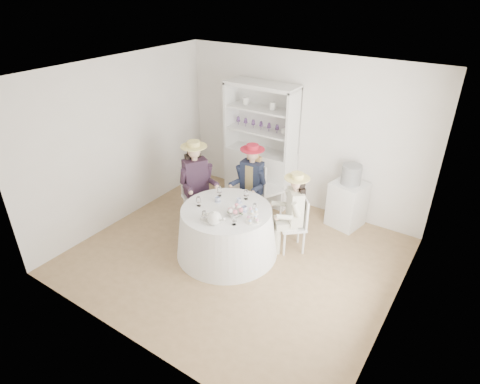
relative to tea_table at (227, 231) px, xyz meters
The scene contains 23 objects.
ground 0.41m from the tea_table, ahead, with size 4.50×4.50×0.00m, color olive.
ceiling 2.33m from the tea_table, ahead, with size 4.50×4.50×0.00m, color white.
wall_back 2.23m from the tea_table, 85.19° to the left, with size 4.50×4.50×0.00m, color silver.
wall_front 2.23m from the tea_table, 85.16° to the right, with size 4.50×4.50×0.00m, color silver.
wall_left 2.30m from the tea_table, behind, with size 4.50×4.50×0.00m, color silver.
wall_right 2.61m from the tea_table, ahead, with size 4.50×4.50×0.00m, color silver.
tea_table is the anchor object (origin of this frame).
hutch 1.88m from the tea_table, 105.37° to the left, with size 1.29×0.50×2.17m.
side_table 2.13m from the tea_table, 55.37° to the left, with size 0.50×0.50×0.78m, color silver.
hatbox 2.20m from the tea_table, 55.37° to the left, with size 0.32×0.32×0.32m, color black.
guest_left 1.09m from the tea_table, 155.03° to the left, with size 0.63×0.58×1.47m.
guest_mid 1.07m from the tea_table, 100.85° to the left, with size 0.51×0.53×1.39m.
guest_right 1.05m from the tea_table, 38.68° to the left, with size 0.55×0.54×1.30m.
spare_chair 1.28m from the tea_table, 94.43° to the left, with size 0.57×0.57×1.02m.
teacup_a 0.49m from the tea_table, 155.14° to the left, with size 0.08×0.08×0.07m, color white.
teacup_b 0.49m from the tea_table, 79.95° to the left, with size 0.07×0.07×0.06m, color white.
teacup_c 0.49m from the tea_table, 21.42° to the left, with size 0.09×0.09×0.07m, color white.
flower_bowl 0.46m from the tea_table, 20.47° to the right, with size 0.21×0.21×0.05m, color white.
flower_arrangement 0.51m from the tea_table, 14.71° to the right, with size 0.17×0.17×0.07m.
table_teapot 0.62m from the tea_table, 77.46° to the right, with size 0.28×0.20×0.21m.
sandwich_plate 0.52m from the tea_table, 100.63° to the right, with size 0.24×0.24×0.05m.
cupcake_stand 0.67m from the tea_table, ahead, with size 0.21×0.21×0.20m.
stemware_set 0.46m from the tea_table, 37.44° to the left, with size 0.87×0.91×0.15m.
Camera 1 is at (2.75, -4.03, 3.75)m, focal length 30.00 mm.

